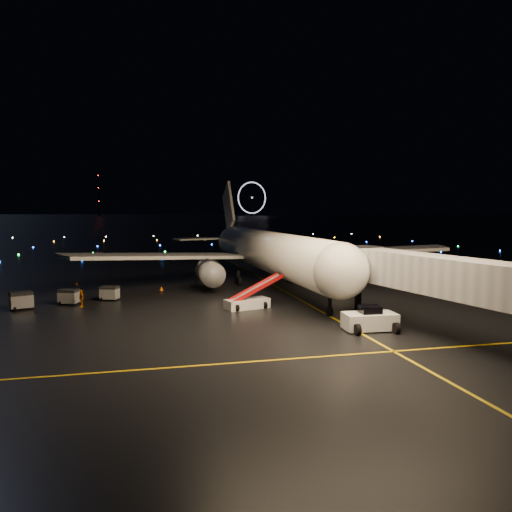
# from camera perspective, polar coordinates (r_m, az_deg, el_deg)

# --- Properties ---
(ground) EXTENTS (2000.00, 2000.00, 0.00)m
(ground) POSITION_cam_1_polar(r_m,az_deg,el_deg) (341.97, -12.50, 3.53)
(ground) COLOR black
(ground) RESTS_ON ground
(lane_centre) EXTENTS (0.25, 80.00, 0.02)m
(lane_centre) POSITION_cam_1_polar(r_m,az_deg,el_deg) (60.35, 3.89, -4.36)
(lane_centre) COLOR #E6B809
(lane_centre) RESTS_ON ground
(lane_cross) EXTENTS (60.00, 0.25, 0.02)m
(lane_cross) POSITION_cam_1_polar(r_m,az_deg,el_deg) (33.37, -11.75, -12.52)
(lane_cross) COLOR #E6B809
(lane_cross) RESTS_ON ground
(airliner) EXTENTS (55.12, 52.56, 15.08)m
(airliner) POSITION_cam_1_polar(r_m,az_deg,el_deg) (69.27, 0.68, 3.17)
(airliner) COLOR silver
(airliner) RESTS_ON ground
(pushback_tug) EXTENTS (4.54, 2.59, 2.09)m
(pushback_tug) POSITION_cam_1_polar(r_m,az_deg,el_deg) (43.49, 12.87, -6.91)
(pushback_tug) COLOR silver
(pushback_tug) RESTS_ON ground
(belt_loader) EXTENTS (6.94, 3.62, 3.25)m
(belt_loader) POSITION_cam_1_polar(r_m,az_deg,el_deg) (51.35, -1.03, -4.24)
(belt_loader) COLOR silver
(belt_loader) RESTS_ON ground
(crew_c) EXTENTS (0.85, 1.16, 1.83)m
(crew_c) POSITION_cam_1_polar(r_m,az_deg,el_deg) (55.30, -19.34, -4.60)
(crew_c) COLOR #DE6B01
(crew_c) RESTS_ON ground
(safety_cone_0) EXTENTS (0.47, 0.47, 0.49)m
(safety_cone_0) POSITION_cam_1_polar(r_m,az_deg,el_deg) (59.74, -1.56, -4.22)
(safety_cone_0) COLOR #FF6808
(safety_cone_0) RESTS_ON ground
(safety_cone_1) EXTENTS (0.64, 0.64, 0.55)m
(safety_cone_1) POSITION_cam_1_polar(r_m,az_deg,el_deg) (67.84, -4.12, -3.05)
(safety_cone_1) COLOR #FF6808
(safety_cone_1) RESTS_ON ground
(safety_cone_2) EXTENTS (0.60, 0.60, 0.56)m
(safety_cone_2) POSITION_cam_1_polar(r_m,az_deg,el_deg) (63.90, -10.77, -3.65)
(safety_cone_2) COLOR #FF6808
(safety_cone_2) RESTS_ON ground
(safety_cone_3) EXTENTS (0.42, 0.42, 0.47)m
(safety_cone_3) POSITION_cam_1_polar(r_m,az_deg,el_deg) (71.54, -19.82, -2.95)
(safety_cone_3) COLOR #FF6808
(safety_cone_3) RESTS_ON ground
(ferris_wheel) EXTENTS (49.33, 16.80, 52.00)m
(ferris_wheel) POSITION_cam_1_polar(r_m,az_deg,el_deg) (781.94, -0.46, 6.53)
(ferris_wheel) COLOR black
(ferris_wheel) RESTS_ON ground
(radio_mast) EXTENTS (1.80, 1.80, 64.00)m
(radio_mast) POSITION_cam_1_polar(r_m,az_deg,el_deg) (783.95, -17.54, 6.72)
(radio_mast) COLOR black
(radio_mast) RESTS_ON ground
(taxiway_lights) EXTENTS (164.00, 92.00, 0.36)m
(taxiway_lights) POSITION_cam_1_polar(r_m,az_deg,el_deg) (148.22, -11.19, 1.39)
(taxiway_lights) COLOR black
(taxiway_lights) RESTS_ON ground
(baggage_cart_0) EXTENTS (2.23, 1.93, 1.59)m
(baggage_cart_0) POSITION_cam_1_polar(r_m,az_deg,el_deg) (58.44, -16.38, -4.11)
(baggage_cart_0) COLOR gray
(baggage_cart_0) RESTS_ON ground
(baggage_cart_1) EXTENTS (2.54, 2.19, 1.81)m
(baggage_cart_1) POSITION_cam_1_polar(r_m,az_deg,el_deg) (56.34, -25.26, -4.64)
(baggage_cart_1) COLOR gray
(baggage_cart_1) RESTS_ON ground
(baggage_cart_2) EXTENTS (2.27, 1.94, 1.63)m
(baggage_cart_2) POSITION_cam_1_polar(r_m,az_deg,el_deg) (57.30, -20.61, -4.40)
(baggage_cart_2) COLOR gray
(baggage_cart_2) RESTS_ON ground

